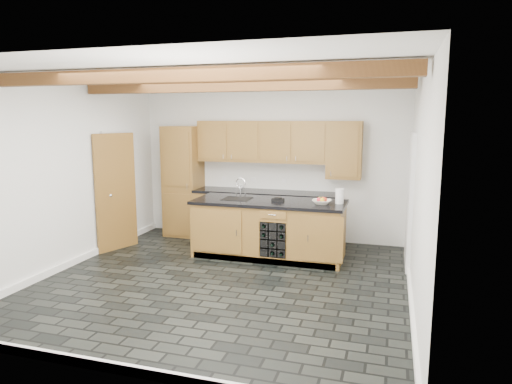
# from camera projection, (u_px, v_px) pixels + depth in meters

# --- Properties ---
(ground) EXTENTS (5.00, 5.00, 0.00)m
(ground) POSITION_uv_depth(u_px,v_px,m) (224.00, 280.00, 6.39)
(ground) COLOR black
(ground) RESTS_ON ground
(room_shell) EXTENTS (5.01, 5.00, 5.00)m
(room_shell) POSITION_uv_depth(u_px,v_px,m) (230.00, 168.00, 6.67)
(room_shell) COLOR white
(room_shell) RESTS_ON ground
(back_cabinetry) EXTENTS (3.65, 0.62, 2.20)m
(back_cabinetry) POSITION_uv_depth(u_px,v_px,m) (247.00, 187.00, 8.45)
(back_cabinetry) COLOR brown
(back_cabinetry) RESTS_ON ground
(island) EXTENTS (2.48, 0.96, 0.93)m
(island) POSITION_uv_depth(u_px,v_px,m) (269.00, 229.00, 7.44)
(island) COLOR brown
(island) RESTS_ON ground
(faucet) EXTENTS (0.45, 0.40, 0.34)m
(faucet) POSITION_uv_depth(u_px,v_px,m) (238.00, 196.00, 7.57)
(faucet) COLOR black
(faucet) RESTS_ON island
(kitchen_scale) EXTENTS (0.21, 0.13, 0.06)m
(kitchen_scale) POSITION_uv_depth(u_px,v_px,m) (278.00, 199.00, 7.32)
(kitchen_scale) COLOR black
(kitchen_scale) RESTS_ON island
(fruit_bowl) EXTENTS (0.30, 0.30, 0.07)m
(fruit_bowl) POSITION_uv_depth(u_px,v_px,m) (322.00, 202.00, 7.05)
(fruit_bowl) COLOR white
(fruit_bowl) RESTS_ON island
(fruit_cluster) EXTENTS (0.16, 0.17, 0.07)m
(fruit_cluster) POSITION_uv_depth(u_px,v_px,m) (322.00, 200.00, 7.05)
(fruit_cluster) COLOR red
(fruit_cluster) RESTS_ON fruit_bowl
(paper_towel) EXTENTS (0.13, 0.13, 0.24)m
(paper_towel) POSITION_uv_depth(u_px,v_px,m) (340.00, 196.00, 7.11)
(paper_towel) COLOR white
(paper_towel) RESTS_ON island
(mug) EXTENTS (0.12, 0.12, 0.09)m
(mug) POSITION_uv_depth(u_px,v_px,m) (240.00, 187.00, 8.59)
(mug) COLOR white
(mug) RESTS_ON back_cabinetry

